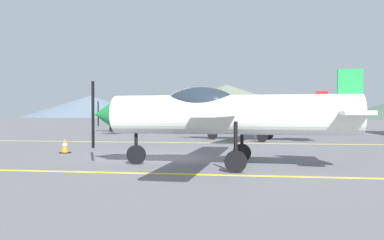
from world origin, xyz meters
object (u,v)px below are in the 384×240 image
(airplane_near, at_px, (221,113))
(airplane_mid, at_px, (256,113))
(airplane_far, at_px, (141,113))
(car_sedan, at_px, (248,121))
(traffic_cone_front, at_px, (65,146))

(airplane_near, bearing_deg, airplane_mid, 83.76)
(airplane_near, distance_m, airplane_mid, 11.65)
(airplane_far, bearing_deg, car_sedan, 34.98)
(airplane_far, distance_m, car_sedan, 10.90)
(airplane_far, height_order, traffic_cone_front, airplane_far)
(car_sedan, bearing_deg, airplane_far, -145.02)
(airplane_mid, bearing_deg, car_sedan, 91.90)
(airplane_near, xyz_separation_m, airplane_mid, (1.27, 11.58, 0.00))
(airplane_mid, height_order, car_sedan, airplane_mid)
(airplane_near, relative_size, car_sedan, 2.09)
(airplane_mid, relative_size, airplane_far, 1.00)
(airplane_far, bearing_deg, airplane_mid, -41.97)
(airplane_near, xyz_separation_m, car_sedan, (0.78, 26.26, -0.76))
(airplane_near, distance_m, airplane_far, 21.61)
(airplane_near, distance_m, traffic_cone_front, 7.30)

